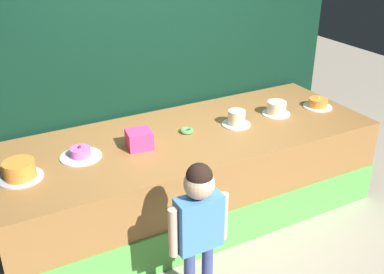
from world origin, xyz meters
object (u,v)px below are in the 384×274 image
pink_box (139,139)px  cake_far_right (318,103)px  cake_center (236,118)px  cake_left (81,154)px  donut (187,131)px  cake_right (276,108)px  cake_far_left (20,170)px  child_figure (199,218)px

pink_box → cake_far_right: (1.94, -0.03, -0.04)m
cake_center → pink_box: bearing=179.9°
cake_left → cake_far_right: 2.42m
donut → cake_right: cake_right is taller
cake_left → cake_far_right: bearing=-2.3°
cake_left → cake_far_left: bearing=-167.3°
donut → cake_far_right: cake_far_right is taller
pink_box → donut: size_ratio=1.67×
donut → cake_far_right: 1.45m
cake_right → cake_far_right: bearing=-6.7°
cake_center → cake_right: (0.48, 0.03, -0.00)m
cake_left → cake_right: bearing=-1.2°
pink_box → cake_far_left: pink_box is taller
cake_left → cake_right: cake_right is taller
cake_center → donut: bearing=171.6°
cake_left → cake_center: cake_center is taller
cake_far_left → cake_right: size_ratio=1.20×
pink_box → cake_far_left: (-0.97, -0.04, -0.01)m
child_figure → cake_left: 1.20m
donut → cake_center: cake_center is taller
child_figure → cake_far_left: bearing=134.8°
child_figure → pink_box: 1.03m
child_figure → cake_far_left: size_ratio=3.55×
pink_box → cake_center: 0.97m
cake_center → cake_left: bearing=177.3°
child_figure → cake_far_right: (1.93, 0.99, 0.11)m
cake_center → cake_far_right: 0.97m
donut → cake_far_right: size_ratio=0.42×
cake_left → cake_center: bearing=-2.7°
cake_far_left → donut: bearing=4.4°
cake_right → cake_far_right: (0.48, -0.06, -0.02)m
cake_far_left → cake_center: bearing=1.2°
cake_far_left → cake_center: 1.94m
cake_far_left → child_figure: bearing=-45.2°
donut → cake_right: 0.97m
donut → cake_far_left: 1.46m
child_figure → donut: child_figure is taller
pink_box → cake_far_left: size_ratio=0.62×
child_figure → cake_far_left: (-0.97, 0.98, 0.13)m
donut → cake_far_left: (-1.45, -0.11, 0.05)m
cake_far_left → pink_box: bearing=2.6°
child_figure → donut: size_ratio=9.61×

